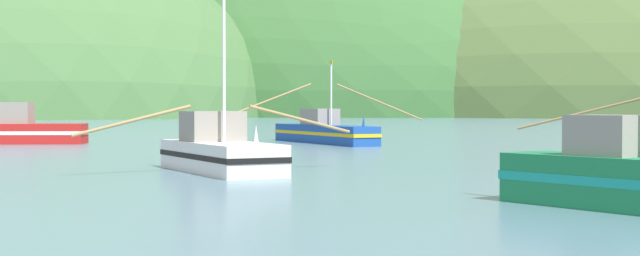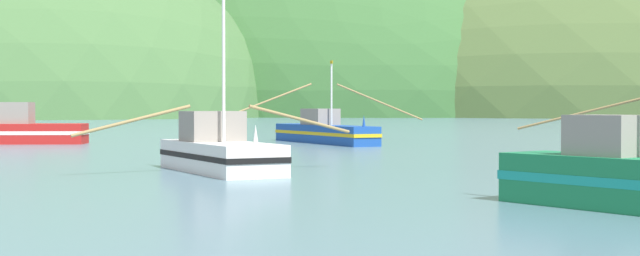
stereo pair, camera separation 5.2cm
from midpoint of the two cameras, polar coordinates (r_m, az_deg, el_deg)
The scene contains 4 objects.
hill_far_center at distance 255.94m, azimuth 1.81°, elevation 0.84°, with size 169.46×135.57×88.02m, color #386633.
hill_far_right at distance 260.99m, azimuth 14.36°, elevation 0.81°, with size 140.99×112.80×50.89m, color #386633.
fishing_boat_blue at distance 58.51m, azimuth 0.26°, elevation -0.22°, with size 11.19×10.22×5.34m.
fishing_boat_white at distance 33.00m, azimuth -6.40°, elevation -1.48°, with size 7.85×7.47×7.18m.
Camera 2 is at (15.45, -11.43, 2.39)m, focal length 50.33 mm.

